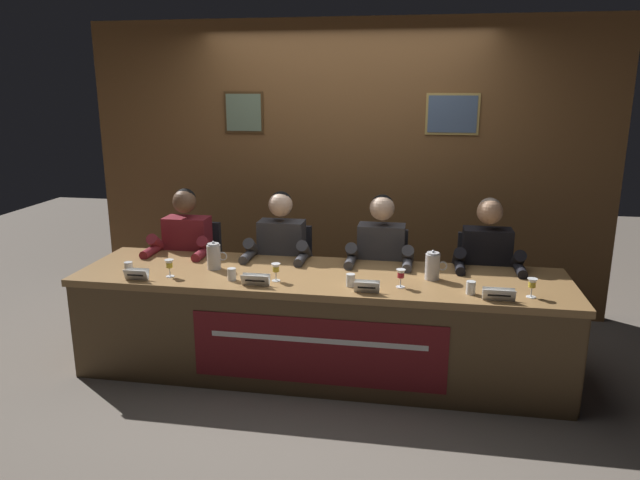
{
  "coord_description": "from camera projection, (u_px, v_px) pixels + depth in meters",
  "views": [
    {
      "loc": [
        0.68,
        -3.93,
        2.03
      ],
      "look_at": [
        0.0,
        0.0,
        0.99
      ],
      "focal_mm": 33.1,
      "sensor_mm": 36.0,
      "label": 1
    }
  ],
  "objects": [
    {
      "name": "nameplate_far_left",
      "position": [
        137.0,
        274.0,
        4.05
      ],
      "size": [
        0.17,
        0.06,
        0.08
      ],
      "color": "white",
      "rests_on": "conference_table"
    },
    {
      "name": "nameplate_far_right",
      "position": [
        499.0,
        295.0,
        3.66
      ],
      "size": [
        0.2,
        0.06,
        0.08
      ],
      "color": "white",
      "rests_on": "conference_table"
    },
    {
      "name": "chair_center_right",
      "position": [
        381.0,
        288.0,
        4.79
      ],
      "size": [
        0.44,
        0.44,
        0.91
      ],
      "color": "black",
      "rests_on": "ground_plane"
    },
    {
      "name": "juice_glass_center_left",
      "position": [
        276.0,
        269.0,
        4.02
      ],
      "size": [
        0.06,
        0.06,
        0.12
      ],
      "color": "white",
      "rests_on": "conference_table"
    },
    {
      "name": "conference_table",
      "position": [
        317.0,
        309.0,
        4.13
      ],
      "size": [
        3.48,
        0.87,
        0.74
      ],
      "color": "olive",
      "rests_on": "ground_plane"
    },
    {
      "name": "water_cup_far_left",
      "position": [
        129.0,
        268.0,
        4.19
      ],
      "size": [
        0.06,
        0.06,
        0.08
      ],
      "color": "silver",
      "rests_on": "conference_table"
    },
    {
      "name": "wall_back_panelled",
      "position": [
        345.0,
        169.0,
        5.34
      ],
      "size": [
        4.68,
        0.14,
        2.6
      ],
      "color": "brown",
      "rests_on": "ground_plane"
    },
    {
      "name": "panelist_center_left",
      "position": [
        280.0,
        257.0,
        4.66
      ],
      "size": [
        0.51,
        0.48,
        1.23
      ],
      "color": "black",
      "rests_on": "ground_plane"
    },
    {
      "name": "chair_far_right",
      "position": [
        482.0,
        294.0,
        4.66
      ],
      "size": [
        0.44,
        0.44,
        0.91
      ],
      "color": "black",
      "rests_on": "ground_plane"
    },
    {
      "name": "juice_glass_far_left",
      "position": [
        169.0,
        265.0,
        4.11
      ],
      "size": [
        0.06,
        0.06,
        0.12
      ],
      "color": "white",
      "rests_on": "conference_table"
    },
    {
      "name": "chair_center_left",
      "position": [
        286.0,
        283.0,
        4.92
      ],
      "size": [
        0.44,
        0.44,
        0.91
      ],
      "color": "black",
      "rests_on": "ground_plane"
    },
    {
      "name": "water_pitcher_right_side",
      "position": [
        433.0,
        266.0,
        4.05
      ],
      "size": [
        0.15,
        0.1,
        0.21
      ],
      "color": "silver",
      "rests_on": "conference_table"
    },
    {
      "name": "water_cup_center_left",
      "position": [
        232.0,
        275.0,
        4.05
      ],
      "size": [
        0.06,
        0.06,
        0.08
      ],
      "color": "silver",
      "rests_on": "conference_table"
    },
    {
      "name": "panelist_far_left",
      "position": [
        184.0,
        253.0,
        4.79
      ],
      "size": [
        0.51,
        0.48,
        1.23
      ],
      "color": "black",
      "rests_on": "ground_plane"
    },
    {
      "name": "juice_glass_center_right",
      "position": [
        401.0,
        275.0,
        3.89
      ],
      "size": [
        0.06,
        0.06,
        0.12
      ],
      "color": "white",
      "rests_on": "conference_table"
    },
    {
      "name": "water_cup_far_right",
      "position": [
        471.0,
        288.0,
        3.78
      ],
      "size": [
        0.06,
        0.06,
        0.08
      ],
      "color": "silver",
      "rests_on": "conference_table"
    },
    {
      "name": "nameplate_center_left",
      "position": [
        255.0,
        280.0,
        3.93
      ],
      "size": [
        0.19,
        0.06,
        0.08
      ],
      "color": "white",
      "rests_on": "conference_table"
    },
    {
      "name": "water_cup_center_right",
      "position": [
        351.0,
        281.0,
        3.92
      ],
      "size": [
        0.06,
        0.06,
        0.08
      ],
      "color": "silver",
      "rests_on": "conference_table"
    },
    {
      "name": "ground_plane",
      "position": [
        320.0,
        368.0,
        4.37
      ],
      "size": [
        12.0,
        12.0,
        0.0
      ],
      "primitive_type": "plane",
      "color": "#70665B"
    },
    {
      "name": "chair_far_left",
      "position": [
        195.0,
        278.0,
        5.05
      ],
      "size": [
        0.44,
        0.44,
        0.91
      ],
      "color": "black",
      "rests_on": "ground_plane"
    },
    {
      "name": "water_pitcher_left_side",
      "position": [
        214.0,
        256.0,
        4.28
      ],
      "size": [
        0.15,
        0.1,
        0.21
      ],
      "color": "silver",
      "rests_on": "conference_table"
    },
    {
      "name": "juice_glass_far_right",
      "position": [
        532.0,
        284.0,
        3.71
      ],
      "size": [
        0.06,
        0.06,
        0.12
      ],
      "color": "white",
      "rests_on": "conference_table"
    },
    {
      "name": "panelist_far_right",
      "position": [
        487.0,
        268.0,
        4.4
      ],
      "size": [
        0.51,
        0.48,
        1.23
      ],
      "color": "black",
      "rests_on": "ground_plane"
    },
    {
      "name": "nameplate_center_right",
      "position": [
        367.0,
        287.0,
        3.8
      ],
      "size": [
        0.16,
        0.06,
        0.08
      ],
      "color": "white",
      "rests_on": "conference_table"
    },
    {
      "name": "panelist_center_right",
      "position": [
        380.0,
        262.0,
        4.53
      ],
      "size": [
        0.51,
        0.48,
        1.23
      ],
      "color": "black",
      "rests_on": "ground_plane"
    }
  ]
}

